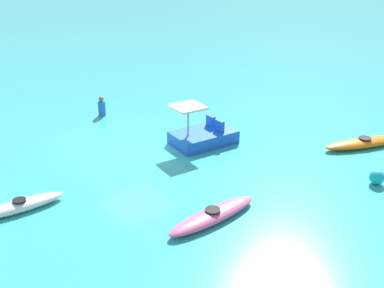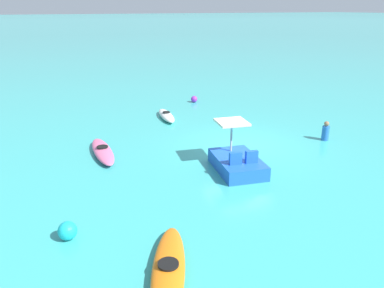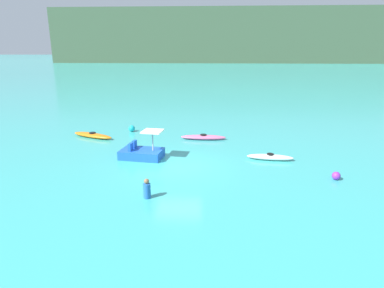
{
  "view_description": "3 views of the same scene",
  "coord_description": "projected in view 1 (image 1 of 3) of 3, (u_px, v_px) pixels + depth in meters",
  "views": [
    {
      "loc": [
        9.78,
        14.05,
        7.71
      ],
      "look_at": [
        -1.09,
        2.12,
        0.53
      ],
      "focal_mm": 45.56,
      "sensor_mm": 36.0,
      "label": 1
    },
    {
      "loc": [
        -13.05,
        8.25,
        5.67
      ],
      "look_at": [
        0.17,
        2.19,
        0.32
      ],
      "focal_mm": 35.14,
      "sensor_mm": 36.0,
      "label": 2
    },
    {
      "loc": [
        1.35,
        -16.67,
        6.19
      ],
      "look_at": [
        0.62,
        2.95,
        0.44
      ],
      "focal_mm": 30.82,
      "sensor_mm": 36.0,
      "label": 3
    }
  ],
  "objects": [
    {
      "name": "ground_plane",
      "position": [
        134.0,
        148.0,
        18.64
      ],
      "size": [
        600.0,
        600.0,
        0.0
      ],
      "primitive_type": "plane",
      "color": "#38ADA8"
    },
    {
      "name": "kayak_orange",
      "position": [
        364.0,
        143.0,
        18.68
      ],
      "size": [
        3.41,
        2.09,
        0.37
      ],
      "color": "orange",
      "rests_on": "ground_plane"
    },
    {
      "name": "kayak_white",
      "position": [
        20.0,
        206.0,
        14.44
      ],
      "size": [
        2.69,
        0.98,
        0.37
      ],
      "color": "white",
      "rests_on": "ground_plane"
    },
    {
      "name": "kayak_pink",
      "position": [
        213.0,
        215.0,
        13.95
      ],
      "size": [
        3.18,
        0.82,
        0.37
      ],
      "color": "pink",
      "rests_on": "ground_plane"
    },
    {
      "name": "person_near_shore",
      "position": [
        102.0,
        107.0,
        21.72
      ],
      "size": [
        0.41,
        0.41,
        0.88
      ],
      "color": "blue",
      "rests_on": "ground_plane"
    },
    {
      "name": "pedal_boat_blue",
      "position": [
        203.0,
        135.0,
        18.88
      ],
      "size": [
        2.64,
        1.89,
        1.68
      ],
      "color": "blue",
      "rests_on": "ground_plane"
    },
    {
      "name": "buoy_cyan",
      "position": [
        377.0,
        177.0,
        15.91
      ],
      "size": [
        0.49,
        0.49,
        0.49
      ],
      "primitive_type": "sphere",
      "color": "#19B7C6",
      "rests_on": "ground_plane"
    }
  ]
}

